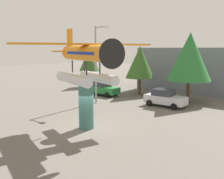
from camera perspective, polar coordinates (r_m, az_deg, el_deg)
ground_plane at (r=19.31m, az=-5.68°, el=-8.54°), size 140.00×140.00×0.00m
display_pedestal at (r=18.87m, az=-5.76°, el=-3.65°), size 1.10×1.10×3.37m
floatplane_monument at (r=18.31m, az=-5.75°, el=6.58°), size 7.20×10.18×4.00m
car_near_green at (r=32.27m, az=-2.05°, el=0.26°), size 4.20×2.02×1.76m
car_mid_silver at (r=26.61m, az=11.67°, el=-1.83°), size 4.20×2.02×1.76m
streetlight_primary at (r=27.23m, az=-3.34°, el=6.68°), size 1.84×0.28×8.11m
storefront_building at (r=37.68m, az=17.88°, el=4.30°), size 14.43×7.13×5.95m
tree_west at (r=39.69m, az=-5.06°, el=6.62°), size 3.09×3.09×5.89m
tree_east at (r=32.71m, az=6.22°, el=6.04°), size 3.60×3.60×6.14m
tree_center_back at (r=28.88m, az=16.87°, el=6.99°), size 4.64×4.64×7.56m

